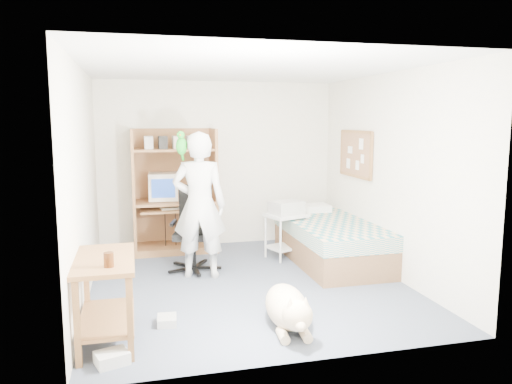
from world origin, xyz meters
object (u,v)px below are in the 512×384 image
side_desk (106,286)px  printer_cart (286,229)px  person (199,205)px  computer_hutch (174,196)px  dog (288,308)px  office_chair (194,240)px  bed (330,241)px

side_desk → printer_cart: 3.17m
person → side_desk: bearing=72.0°
computer_hutch → dog: bearing=-75.8°
office_chair → printer_cart: bearing=25.1°
computer_hutch → person: computer_hutch is taller
dog → printer_cart: bearing=78.4°
bed → person: size_ratio=1.13×
bed → person: 1.92m
bed → side_desk: 3.39m
bed → dog: size_ratio=1.70×
computer_hutch → person: (0.19, -1.33, 0.07)m
bed → person: person is taller
side_desk → dog: bearing=-4.4°
person → bed: bearing=-158.6°
side_desk → dog: (1.63, -0.13, -0.30)m
printer_cart → bed: bearing=-52.4°
person → printer_cart: size_ratio=2.83×
office_chair → person: person is taller
bed → printer_cart: size_ratio=3.19×
side_desk → printer_cart: side_desk is taller
side_desk → person: bearing=57.1°
office_chair → person: bearing=-68.6°
computer_hutch → office_chair: size_ratio=1.67×
office_chair → printer_cart: (1.32, 0.24, 0.03)m
bed → printer_cart: bearing=147.0°
computer_hutch → side_desk: computer_hutch is taller
computer_hutch → printer_cart: 1.72m
dog → person: bearing=114.1°
computer_hutch → bed: 2.35m
office_chair → bed: bearing=11.8°
person → computer_hutch: bearing=-66.9°
bed → side_desk: bearing=-147.5°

